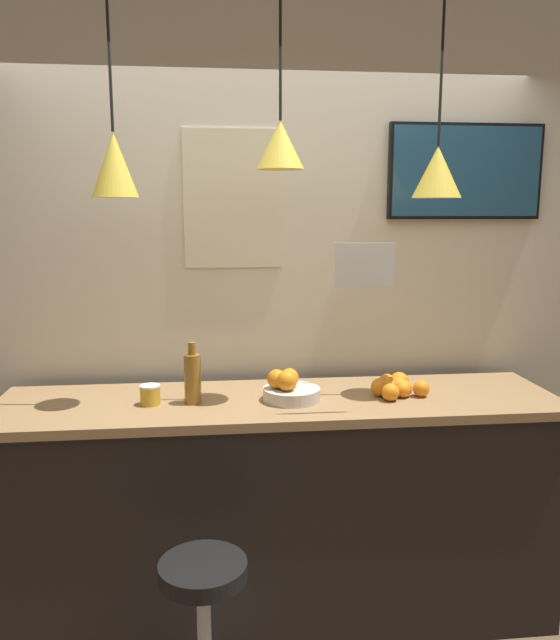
# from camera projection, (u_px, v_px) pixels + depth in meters

# --- Properties ---
(back_wall) EXTENTS (8.00, 0.06, 2.90)m
(back_wall) POSITION_uv_depth(u_px,v_px,m) (271.00, 294.00, 3.09)
(back_wall) COLOR beige
(back_wall) RESTS_ON ground_plane
(service_counter) EXTENTS (2.47, 0.63, 1.04)m
(service_counter) POSITION_uv_depth(u_px,v_px,m) (280.00, 508.00, 2.83)
(service_counter) COLOR black
(service_counter) RESTS_ON ground_plane
(bar_stool) EXTENTS (0.39, 0.39, 0.66)m
(bar_stool) POSITION_uv_depth(u_px,v_px,m) (204.00, 628.00, 2.19)
(bar_stool) COLOR #B7B7BC
(bar_stool) RESTS_ON ground_plane
(fruit_bowl) EXTENTS (0.25, 0.25, 0.14)m
(fruit_bowl) POSITION_uv_depth(u_px,v_px,m) (289.00, 388.00, 2.70)
(fruit_bowl) COLOR beige
(fruit_bowl) RESTS_ON service_counter
(orange_pile) EXTENTS (0.26, 0.24, 0.09)m
(orange_pile) POSITION_uv_depth(u_px,v_px,m) (395.00, 386.00, 2.78)
(orange_pile) COLOR orange
(orange_pile) RESTS_ON service_counter
(juice_bottle) EXTENTS (0.07, 0.07, 0.27)m
(juice_bottle) POSITION_uv_depth(u_px,v_px,m) (193.00, 378.00, 2.65)
(juice_bottle) COLOR olive
(juice_bottle) RESTS_ON service_counter
(spread_jar) EXTENTS (0.09, 0.09, 0.09)m
(spread_jar) POSITION_uv_depth(u_px,v_px,m) (150.00, 395.00, 2.64)
(spread_jar) COLOR gold
(spread_jar) RESTS_ON service_counter
(pendant_lamp_left) EXTENTS (0.19, 0.19, 0.89)m
(pendant_lamp_left) POSITION_uv_depth(u_px,v_px,m) (114.00, 164.00, 2.48)
(pendant_lamp_left) COLOR black
(pendant_lamp_middle) EXTENTS (0.20, 0.20, 0.78)m
(pendant_lamp_middle) POSITION_uv_depth(u_px,v_px,m) (280.00, 144.00, 2.54)
(pendant_lamp_middle) COLOR black
(pendant_lamp_right) EXTENTS (0.21, 0.21, 0.89)m
(pendant_lamp_right) POSITION_uv_depth(u_px,v_px,m) (437.00, 171.00, 2.63)
(pendant_lamp_right) COLOR black
(mounted_tv) EXTENTS (0.77, 0.04, 0.46)m
(mounted_tv) POSITION_uv_depth(u_px,v_px,m) (466.00, 172.00, 3.04)
(mounted_tv) COLOR black
(hanging_menu_board) EXTENTS (0.24, 0.01, 0.17)m
(hanging_menu_board) POSITION_uv_depth(u_px,v_px,m) (365.00, 265.00, 2.44)
(hanging_menu_board) COLOR white
(wall_poster) EXTENTS (0.47, 0.01, 0.65)m
(wall_poster) POSITION_uv_depth(u_px,v_px,m) (233.00, 199.00, 2.95)
(wall_poster) COLOR beige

